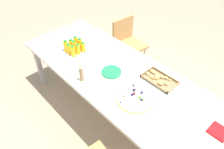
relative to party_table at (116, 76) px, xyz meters
The scene contains 17 objects.
ground_plane 0.67m from the party_table, ahead, with size 12.00×12.00×0.00m, color gray.
party_table is the anchor object (origin of this frame).
chair_far_left 1.03m from the party_table, 126.45° to the left, with size 0.43×0.43×0.83m.
juice_bottle_0 0.75m from the party_table, 166.95° to the right, with size 0.06×0.06×0.15m.
juice_bottle_1 0.68m from the party_table, 165.12° to the right, with size 0.06×0.06×0.14m.
juice_bottle_2 0.61m from the party_table, 163.66° to the right, with size 0.06×0.06×0.15m.
juice_bottle_3 0.74m from the party_table, behind, with size 0.06×0.06×0.13m.
juice_bottle_4 0.67m from the party_table, behind, with size 0.06×0.06×0.15m.
juice_bottle_5 0.59m from the party_table, behind, with size 0.05×0.05×0.14m.
juice_bottle_6 0.73m from the party_table, behind, with size 0.06×0.06×0.15m.
juice_bottle_7 0.65m from the party_table, behind, with size 0.06×0.06×0.15m.
juice_bottle_8 0.58m from the party_table, behind, with size 0.05×0.05×0.13m.
fruit_pizza 0.43m from the party_table, 18.93° to the right, with size 0.37×0.37×0.05m.
snack_tray 0.47m from the party_table, 32.05° to the left, with size 0.36×0.22×0.04m.
plate_stack 0.09m from the party_table, 129.09° to the right, with size 0.22×0.22×0.02m.
napkin_stack 1.13m from the party_table, ahead, with size 0.15×0.15×0.02m, color red.
cardboard_tube 0.41m from the party_table, 114.09° to the right, with size 0.04×0.04×0.17m, color #9E7A56.
Camera 1 is at (1.25, -1.23, 2.26)m, focal length 33.80 mm.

